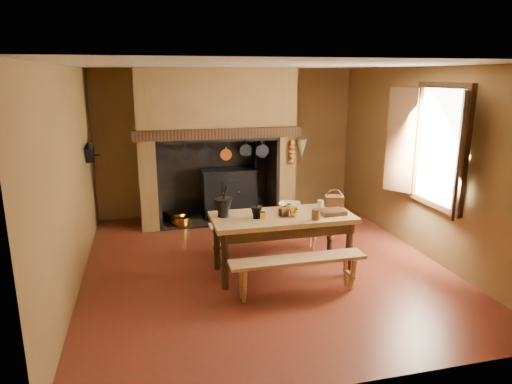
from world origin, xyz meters
TOP-DOWN VIEW (x-y plane):
  - floor at (0.00, 0.00)m, footprint 5.50×5.50m
  - ceiling at (0.00, 0.00)m, footprint 5.50×5.50m
  - back_wall at (0.00, 2.75)m, footprint 5.00×0.02m
  - wall_left at (-2.50, 0.00)m, footprint 0.02×5.50m
  - wall_right at (2.50, 0.00)m, footprint 0.02×5.50m
  - wall_front at (0.00, -2.75)m, footprint 5.00×0.02m
  - chimney_breast at (-0.30, 2.31)m, footprint 2.95×0.96m
  - iron_range at (-0.04, 2.45)m, footprint 1.12×0.55m
  - hearth_pans at (-1.05, 2.22)m, footprint 0.51×0.62m
  - hanging_pans at (-0.34, 1.81)m, footprint 1.92×0.29m
  - onion_string at (1.00, 1.79)m, footprint 0.12×0.10m
  - herb_bunch at (1.18, 1.79)m, footprint 0.20×0.20m
  - window at (2.35, -0.40)m, footprint 0.39×1.75m
  - wall_coffee_mill at (-2.42, 1.55)m, footprint 0.23×0.16m
  - work_table at (0.19, -0.31)m, footprint 1.92×0.85m
  - bench_front at (0.19, -0.98)m, footprint 1.72×0.30m
  - bench_back at (0.19, 0.43)m, footprint 1.79×0.31m
  - mortar_large at (-0.60, -0.17)m, footprint 0.25×0.25m
  - mortar_small at (-0.19, -0.36)m, footprint 0.16×0.16m
  - coffee_grinder at (0.19, -0.35)m, footprint 0.15×0.12m
  - brass_mug_a at (-0.12, -0.39)m, footprint 0.09×0.09m
  - brass_mug_b at (0.36, -0.06)m, footprint 0.09×0.09m
  - mixing_bowl at (0.38, -0.01)m, footprint 0.41×0.41m
  - stoneware_crock at (0.55, -0.60)m, footprint 0.15×0.15m
  - glass_jar at (0.77, -0.21)m, footprint 0.11×0.11m
  - wicker_basket at (1.05, -0.05)m, footprint 0.31×0.26m
  - wooden_tray at (0.86, -0.43)m, footprint 0.36×0.27m
  - brass_cup at (0.32, -0.40)m, footprint 0.14×0.14m

SIDE VIEW (x-z plane):
  - floor at x=0.00m, z-range 0.00..0.00m
  - hearth_pans at x=-1.05m, z-range -0.01..0.19m
  - bench_front at x=0.19m, z-range 0.12..0.60m
  - bench_back at x=0.19m, z-range 0.13..0.63m
  - iron_range at x=-0.04m, z-range -0.32..1.28m
  - work_table at x=0.19m, z-range 0.29..1.12m
  - wooden_tray at x=0.86m, z-range 0.83..0.89m
  - mixing_bowl at x=0.38m, z-range 0.83..0.91m
  - brass_mug_b at x=0.36m, z-range 0.83..0.91m
  - brass_mug_a at x=-0.12m, z-range 0.83..0.92m
  - brass_cup at x=0.32m, z-range 0.83..0.93m
  - coffee_grinder at x=0.19m, z-range 0.81..0.98m
  - stoneware_crock at x=0.55m, z-range 0.83..0.97m
  - glass_jar at x=0.77m, z-range 0.83..0.98m
  - wicker_basket at x=1.05m, z-range 0.79..1.04m
  - mortar_small at x=-0.19m, z-range 0.79..1.06m
  - mortar_large at x=-0.60m, z-range 0.76..1.18m
  - onion_string at x=1.00m, z-range 1.10..1.56m
  - hanging_pans at x=-0.34m, z-range 1.23..1.50m
  - herb_bunch at x=1.18m, z-range 1.21..1.56m
  - back_wall at x=0.00m, z-range 0.00..2.80m
  - wall_left at x=-2.50m, z-range 0.00..2.80m
  - wall_right at x=2.50m, z-range 0.00..2.80m
  - wall_front at x=0.00m, z-range 0.00..2.80m
  - wall_coffee_mill at x=-2.42m, z-range 1.36..1.67m
  - window at x=2.35m, z-range 0.82..2.58m
  - chimney_breast at x=-0.30m, z-range 0.41..3.21m
  - ceiling at x=0.00m, z-range 2.80..2.80m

